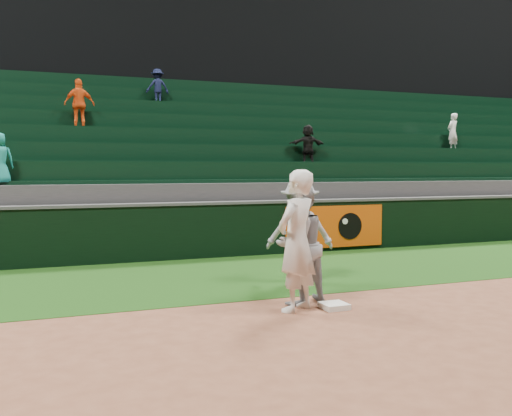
# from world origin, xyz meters

# --- Properties ---
(ground) EXTENTS (70.00, 70.00, 0.00)m
(ground) POSITION_xyz_m (0.00, 0.00, 0.00)
(ground) COLOR brown
(ground) RESTS_ON ground
(foul_grass) EXTENTS (36.00, 4.20, 0.01)m
(foul_grass) POSITION_xyz_m (0.00, 3.00, 0.00)
(foul_grass) COLOR #13370D
(foul_grass) RESTS_ON ground
(upper_deck) EXTENTS (40.00, 12.00, 12.00)m
(upper_deck) POSITION_xyz_m (0.00, 17.45, 6.00)
(upper_deck) COLOR black
(upper_deck) RESTS_ON ground
(first_base) EXTENTS (0.36, 0.36, 0.08)m
(first_base) POSITION_xyz_m (0.26, 0.03, 0.04)
(first_base) COLOR white
(first_base) RESTS_ON ground
(first_baseman) EXTENTS (0.86, 0.79, 1.98)m
(first_baseman) POSITION_xyz_m (-0.30, 0.12, 0.99)
(first_baseman) COLOR white
(first_baseman) RESTS_ON ground
(baserunner) EXTENTS (1.03, 0.92, 1.76)m
(baserunner) POSITION_xyz_m (-0.08, 0.48, 0.88)
(baserunner) COLOR #93959C
(baserunner) RESTS_ON ground
(base_coach) EXTENTS (1.32, 1.03, 1.80)m
(base_coach) POSITION_xyz_m (0.62, 1.96, 0.91)
(base_coach) COLOR #93979F
(base_coach) RESTS_ON foul_grass
(field_wall) EXTENTS (36.00, 0.45, 1.25)m
(field_wall) POSITION_xyz_m (0.03, 5.20, 0.63)
(field_wall) COLOR black
(field_wall) RESTS_ON ground
(stadium_seating) EXTENTS (36.00, 5.95, 4.96)m
(stadium_seating) POSITION_xyz_m (-0.00, 8.97, 1.70)
(stadium_seating) COLOR #353638
(stadium_seating) RESTS_ON ground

